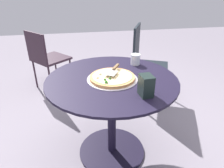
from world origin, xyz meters
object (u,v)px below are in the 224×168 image
Objects in this scene: pizza_on_tray at (112,78)px; pizza_server at (114,70)px; patio_table at (112,103)px; patio_chair_far at (46,56)px; drinking_cup at (135,59)px; patio_chair_corner at (144,60)px; napkin_dispenser at (146,86)px.

pizza_server reaches higher than pizza_on_tray.
patio_table is 1.19× the size of patio_chair_far.
pizza_server is at bearing 40.68° from drinking_cup.
patio_chair_far reaches higher than patio_table.
patio_chair_corner reaches higher than pizza_on_tray.
patio_chair_far is (0.91, -1.13, -0.29)m from drinking_cup.
patio_chair_corner reaches higher than napkin_dispenser.
drinking_cup is (-0.23, -0.20, -0.00)m from pizza_server.
pizza_server is (-0.02, -0.04, 0.27)m from patio_table.
pizza_server is at bearing -118.04° from patio_table.
napkin_dispenser is at bearing 119.07° from patio_table.
drinking_cup is at bearing -134.66° from pizza_on_tray.
drinking_cup is (-0.26, -0.26, 0.03)m from pizza_on_tray.
patio_chair_far is at bearing -22.96° from patio_chair_corner.
napkin_dispenser reaches higher than patio_chair_far.
patio_chair_far is (0.82, -1.66, -0.32)m from napkin_dispenser.
patio_table is at bearing -155.28° from napkin_dispenser.
patio_table is 0.27m from pizza_server.
napkin_dispenser reaches higher than pizza_on_tray.
patio_chair_corner is (-1.22, 0.52, 0.05)m from patio_chair_far.
patio_table is 0.23m from pizza_on_tray.
patio_table is 0.44m from napkin_dispenser.
patio_table is at bearing 43.40° from drinking_cup.
patio_chair_far is at bearing -51.18° from drinking_cup.
patio_chair_corner is (-0.31, -0.61, -0.24)m from drinking_cup.
pizza_on_tray is 0.32m from napkin_dispenser.
pizza_on_tray is at bearing 81.63° from patio_table.
patio_table is 1.05× the size of patio_chair_corner.
pizza_server is 1.52m from patio_chair_far.
pizza_on_tray is 0.45× the size of patio_chair_far.
patio_chair_far is (0.66, -1.37, -0.03)m from patio_table.
pizza_on_tray is 1.56m from patio_chair_far.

